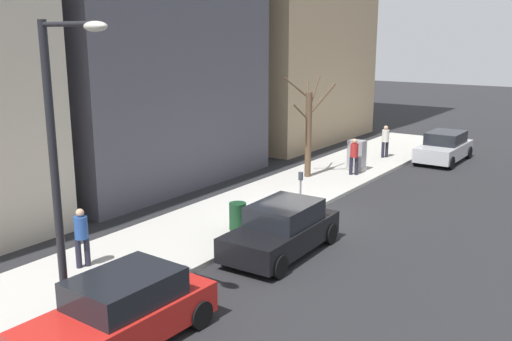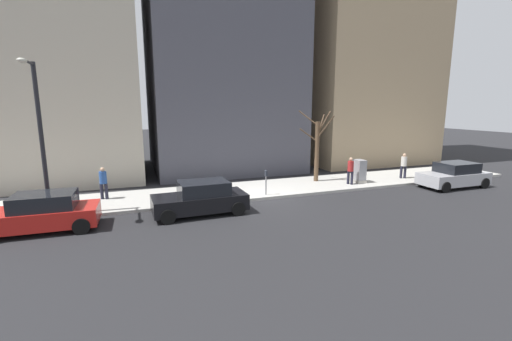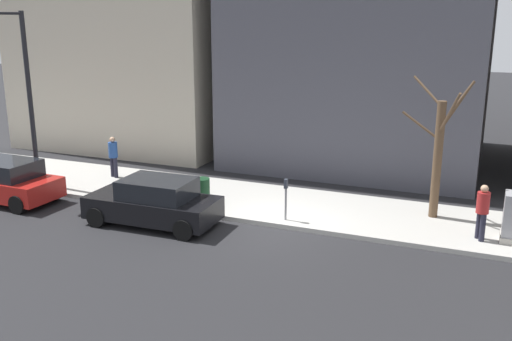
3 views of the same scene
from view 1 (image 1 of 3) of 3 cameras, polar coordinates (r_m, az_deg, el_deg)
The scene contains 13 objects.
ground_plane at distance 20.67m, azimuth 5.08°, elevation -4.52°, with size 120.00×120.00×0.00m, color #232326.
sidewalk at distance 21.65m, azimuth 0.48°, elevation -3.42°, with size 4.00×36.00×0.15m, color #B2AFA8.
parked_car_silver at distance 30.75m, azimuth 18.31°, elevation 2.21°, with size 1.95×4.21×1.52m.
parked_car_black at distance 16.97m, azimuth 2.62°, elevation -5.91°, with size 2.02×4.25×1.52m.
parked_car_red at distance 12.51m, azimuth -13.37°, elevation -13.64°, with size 2.03×4.25×1.52m.
parking_meter at distance 20.86m, azimuth 4.47°, elevation -1.54°, with size 0.14×0.10×1.35m.
utility_box at distance 27.01m, azimuth 10.03°, elevation 1.46°, with size 0.83×0.61×1.43m.
streetlamp at distance 12.50m, azimuth -18.96°, elevation 1.93°, with size 1.97×0.32×6.50m.
bare_tree at distance 25.30m, azimuth 5.27°, elevation 4.10°, with size 1.73×2.12×4.47m.
trash_bin at distance 18.60m, azimuth -1.84°, elevation -4.60°, with size 0.56×0.56×0.90m, color #14381E.
pedestrian_near_meter at distance 30.18m, azimuth 12.81°, elevation 3.04°, with size 0.36×0.37×1.66m.
pedestrian_midblock at distance 26.11m, azimuth 9.79°, elevation 1.59°, with size 0.37×0.36×1.66m.
pedestrian_far_corner at distance 16.23m, azimuth -17.06°, elevation -6.12°, with size 0.36×0.39×1.66m.
Camera 1 is at (-9.66, 17.14, 6.35)m, focal length 40.00 mm.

